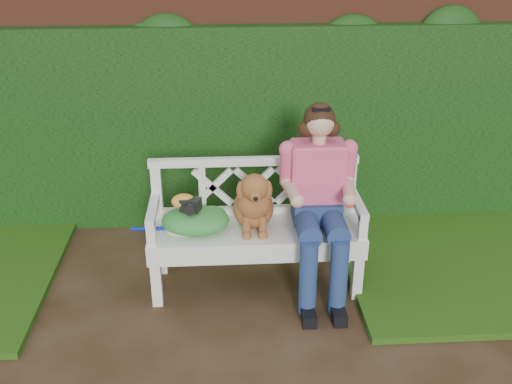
{
  "coord_description": "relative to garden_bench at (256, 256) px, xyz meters",
  "views": [
    {
      "loc": [
        0.18,
        -3.08,
        2.48
      ],
      "look_at": [
        0.41,
        0.64,
        0.75
      ],
      "focal_mm": 42.0,
      "sensor_mm": 36.0,
      "label": 1
    }
  ],
  "objects": [
    {
      "name": "camera_item",
      "position": [
        -0.45,
        -0.03,
        0.44
      ],
      "size": [
        0.15,
        0.13,
        0.09
      ],
      "primitive_type": "cube",
      "rotation": [
        0.0,
        0.0,
        -0.33
      ],
      "color": "black",
      "rests_on": "green_bag"
    },
    {
      "name": "garden_bench",
      "position": [
        0.0,
        0.0,
        0.0
      ],
      "size": [
        1.64,
        0.78,
        0.48
      ],
      "primitive_type": null,
      "rotation": [
        0.0,
        0.0,
        -0.12
      ],
      "color": "white",
      "rests_on": "ground"
    },
    {
      "name": "green_bag",
      "position": [
        -0.42,
        -0.02,
        0.32
      ],
      "size": [
        0.49,
        0.4,
        0.16
      ],
      "primitive_type": null,
      "rotation": [
        0.0,
        0.0,
        -0.07
      ],
      "color": "green",
      "rests_on": "garden_bench"
    },
    {
      "name": "dog",
      "position": [
        -0.02,
        -0.02,
        0.47
      ],
      "size": [
        0.37,
        0.46,
        0.46
      ],
      "primitive_type": null,
      "rotation": [
        0.0,
        0.0,
        0.16
      ],
      "color": "#BB833A",
      "rests_on": "garden_bench"
    },
    {
      "name": "ground",
      "position": [
        -0.41,
        -0.64,
        -0.24
      ],
      "size": [
        60.0,
        60.0,
        0.0
      ],
      "primitive_type": "plane",
      "color": "black"
    },
    {
      "name": "grass_right",
      "position": [
        1.99,
        0.26,
        -0.21
      ],
      "size": [
        2.6,
        2.0,
        0.05
      ],
      "primitive_type": "cube",
      "color": "black",
      "rests_on": "ground"
    },
    {
      "name": "ivy_hedge",
      "position": [
        -0.41,
        1.04,
        0.61
      ],
      "size": [
        10.0,
        0.18,
        1.7
      ],
      "primitive_type": "cube",
      "color": "#26631B",
      "rests_on": "ground"
    },
    {
      "name": "seated_woman",
      "position": [
        0.42,
        -0.02,
        0.42
      ],
      "size": [
        0.76,
        0.88,
        1.32
      ],
      "primitive_type": null,
      "rotation": [
        0.0,
        0.0,
        -0.32
      ],
      "color": "#F03E6B",
      "rests_on": "ground"
    },
    {
      "name": "tennis_racket",
      "position": [
        -0.52,
        -0.01,
        0.25
      ],
      "size": [
        0.55,
        0.24,
        0.03
      ],
      "primitive_type": null,
      "rotation": [
        0.0,
        0.0,
        0.01
      ],
      "color": "white",
      "rests_on": "garden_bench"
    },
    {
      "name": "brick_wall",
      "position": [
        -0.41,
        1.26,
        0.86
      ],
      "size": [
        10.0,
        0.3,
        2.2
      ],
      "primitive_type": "cube",
      "color": "brown",
      "rests_on": "ground"
    },
    {
      "name": "baseball_glove",
      "position": [
        -0.5,
        -0.0,
        0.45
      ],
      "size": [
        0.19,
        0.16,
        0.11
      ],
      "primitive_type": "ellipsoid",
      "rotation": [
        0.0,
        0.0,
        0.22
      ],
      "color": "gold",
      "rests_on": "green_bag"
    }
  ]
}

